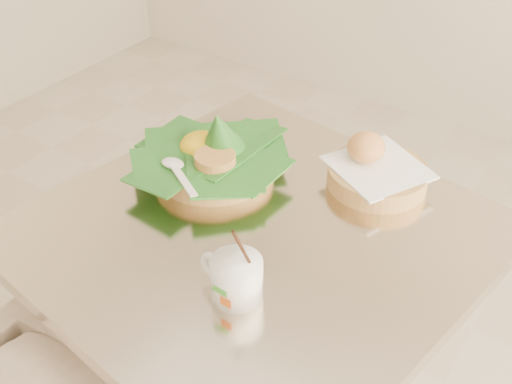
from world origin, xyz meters
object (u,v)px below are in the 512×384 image
Objects in this scene: cafe_table at (256,320)px; coffee_mug at (235,277)px; rice_basket at (213,154)px; bread_basket at (375,171)px.

coffee_mug is (0.06, -0.14, 0.26)m from cafe_table.
rice_basket is 2.12× the size of coffee_mug.
coffee_mug is at bearing -47.35° from rice_basket.
rice_basket reaches higher than cafe_table.
bread_basket is at bearing 26.39° from rice_basket.
cafe_table is at bearing 112.76° from coffee_mug.
rice_basket is at bearing 132.65° from coffee_mug.
cafe_table is 0.32m from rice_basket.
rice_basket is 0.30m from bread_basket.
cafe_table is 0.30m from coffee_mug.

